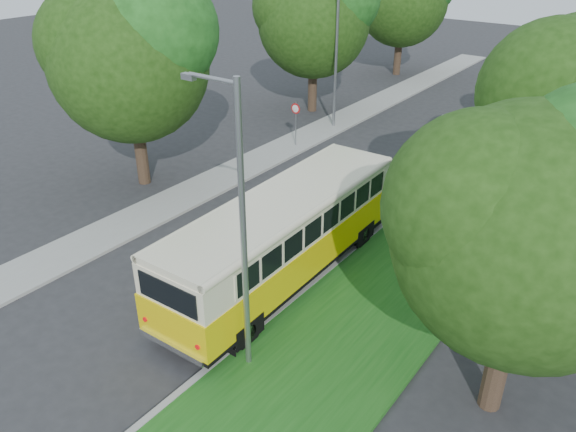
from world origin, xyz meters
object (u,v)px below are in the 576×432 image
Objects in this scene: lamppost_near at (240,225)px; car_grey at (526,92)px; lamppost_far at (335,57)px; vintage_bus at (284,239)px; car_white at (450,129)px; car_blue at (484,123)px; car_silver at (379,200)px.

lamppost_near is 31.13m from car_grey.
lamppost_far reaches higher than vintage_bus.
lamppost_far is 0.71× the size of vintage_bus.
car_white is 2.36m from car_blue.
vintage_bus is 2.36× the size of car_grey.
car_white is (-1.04, 10.22, 0.02)m from car_silver.
car_blue is at bearing -109.28° from car_grey.
lamppost_near is 22.80m from car_blue.
car_white reaches higher than car_grey.
vintage_bus is 26.91m from car_grey.
lamppost_near reaches higher than lamppost_far.
car_blue is (-1.21, 22.47, -3.67)m from lamppost_near.
car_blue is (0.18, 12.24, 0.08)m from car_silver.
lamppost_far is at bearing 142.66° from car_silver.
car_white reaches higher than car_silver.
lamppost_far is (-8.91, 18.50, -0.25)m from lamppost_near.
car_blue is 1.07× the size of car_grey.
car_blue is at bearing 87.47° from vintage_bus.
car_grey is (1.20, 10.42, -0.02)m from car_white.
vintage_bus is 6.32m from car_silver.
car_grey is at bearing 101.18° from car_blue.
lamppost_far is 1.68× the size of car_grey.
vintage_bus is at bearing -110.37° from car_grey.
car_blue reaches higher than car_grey.
car_white is at bearing 91.55° from vintage_bus.
lamppost_far is at bearing 115.71° from lamppost_near.
vintage_bus is 16.51m from car_white.
lamppost_near reaches higher than car_grey.
lamppost_near is 1.79× the size of car_grey.
car_white is (6.47, 1.95, -3.47)m from lamppost_far.
lamppost_far is at bearing 115.40° from vintage_bus.
vintage_bus reaches higher than car_silver.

